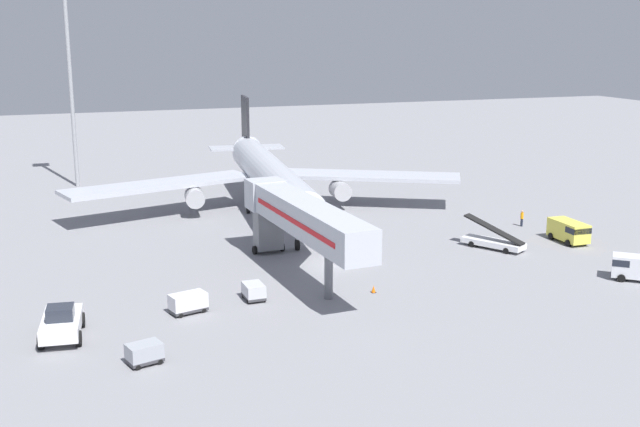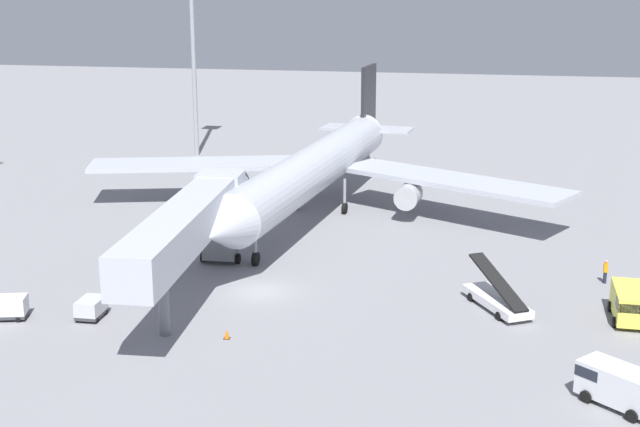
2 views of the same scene
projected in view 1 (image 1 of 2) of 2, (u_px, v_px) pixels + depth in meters
The scene contains 13 objects.
ground_plane at pixel (336, 264), 73.18m from camera, with size 300.00×300.00×0.00m, color gray.
airplane_at_gate at pixel (269, 175), 92.35m from camera, with size 47.72×49.61×12.29m.
jet_bridge at pixel (299, 217), 68.34m from camera, with size 4.53×23.12×7.15m.
pushback_tug at pixel (61, 323), 55.36m from camera, with size 3.40×5.85×2.42m.
belt_loader_truck at pixel (493, 241), 78.19m from camera, with size 4.86×6.42×3.07m.
service_van_mid_left at pixel (569, 231), 80.38m from camera, with size 2.39×4.69×2.17m.
service_van_mid_right at pixel (638, 267), 68.12m from camera, with size 4.62×4.35×2.16m.
baggage_cart_far_left at pixel (254, 291), 63.31m from camera, with size 1.53×2.23×1.35m.
baggage_cart_mid_center at pixel (144, 353), 51.14m from camera, with size 2.51×2.03×1.39m.
baggage_cart_rear_left at pixel (188, 302), 60.37m from camera, with size 3.05×2.16×1.54m.
ground_crew_worker_foreground at pixel (522, 218), 86.98m from camera, with size 0.42×0.42×1.81m.
safety_cone_alpha at pixel (373, 289), 65.15m from camera, with size 0.40×0.40×0.62m.
apron_light_mast at pixel (67, 31), 104.69m from camera, with size 2.40×2.40×31.29m.
Camera 1 is at (-25.09, -65.56, 21.24)m, focal length 44.18 mm.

